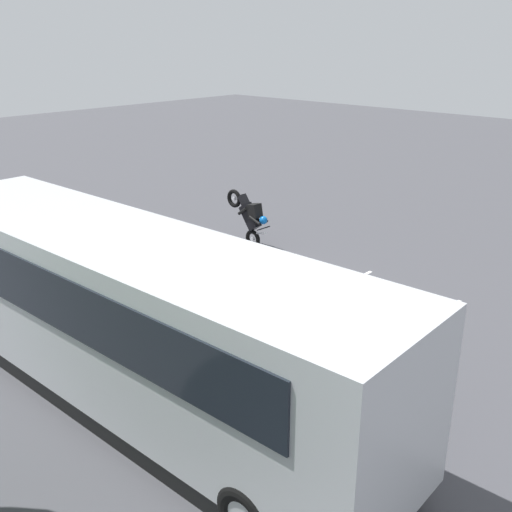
{
  "coord_description": "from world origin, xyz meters",
  "views": [
    {
      "loc": [
        -9.86,
        10.51,
        6.47
      ],
      "look_at": [
        -0.08,
        -0.07,
        1.1
      ],
      "focal_mm": 41.76,
      "sensor_mm": 36.0,
      "label": 1
    }
  ],
  "objects_px": {
    "stunt_motorcycle": "(249,215)",
    "parked_motorcycle_silver": "(345,388)",
    "tour_bus": "(128,320)",
    "spectator_left": "(246,297)",
    "spectator_far_left": "(283,314)",
    "spectator_centre": "(210,290)",
    "spectator_right": "(186,273)"
  },
  "relations": [
    {
      "from": "spectator_centre",
      "to": "spectator_right",
      "type": "distance_m",
      "value": 1.16
    },
    {
      "from": "spectator_far_left",
      "to": "spectator_centre",
      "type": "height_order",
      "value": "spectator_centre"
    },
    {
      "from": "tour_bus",
      "to": "parked_motorcycle_silver",
      "type": "bearing_deg",
      "value": -143.18
    },
    {
      "from": "tour_bus",
      "to": "stunt_motorcycle",
      "type": "bearing_deg",
      "value": -60.89
    },
    {
      "from": "spectator_left",
      "to": "parked_motorcycle_silver",
      "type": "height_order",
      "value": "spectator_left"
    },
    {
      "from": "stunt_motorcycle",
      "to": "parked_motorcycle_silver",
      "type": "bearing_deg",
      "value": 144.15
    },
    {
      "from": "parked_motorcycle_silver",
      "to": "stunt_motorcycle",
      "type": "bearing_deg",
      "value": -35.85
    },
    {
      "from": "tour_bus",
      "to": "parked_motorcycle_silver",
      "type": "distance_m",
      "value": 4.1
    },
    {
      "from": "spectator_centre",
      "to": "stunt_motorcycle",
      "type": "distance_m",
      "value": 6.01
    },
    {
      "from": "spectator_left",
      "to": "stunt_motorcycle",
      "type": "bearing_deg",
      "value": -47.37
    },
    {
      "from": "spectator_left",
      "to": "spectator_far_left",
      "type": "bearing_deg",
      "value": 176.02
    },
    {
      "from": "stunt_motorcycle",
      "to": "spectator_right",
      "type": "bearing_deg",
      "value": 116.36
    },
    {
      "from": "spectator_far_left",
      "to": "parked_motorcycle_silver",
      "type": "xyz_separation_m",
      "value": [
        -2.12,
        0.77,
        -0.5
      ]
    },
    {
      "from": "spectator_left",
      "to": "spectator_right",
      "type": "relative_size",
      "value": 0.92
    },
    {
      "from": "spectator_left",
      "to": "spectator_centre",
      "type": "xyz_separation_m",
      "value": [
        0.74,
        0.39,
        0.09
      ]
    },
    {
      "from": "spectator_right",
      "to": "parked_motorcycle_silver",
      "type": "xyz_separation_m",
      "value": [
        -5.15,
        0.73,
        -0.6
      ]
    },
    {
      "from": "spectator_far_left",
      "to": "parked_motorcycle_silver",
      "type": "bearing_deg",
      "value": 160.06
    },
    {
      "from": "tour_bus",
      "to": "stunt_motorcycle",
      "type": "distance_m",
      "value": 8.89
    },
    {
      "from": "spectator_far_left",
      "to": "parked_motorcycle_silver",
      "type": "distance_m",
      "value": 2.31
    },
    {
      "from": "parked_motorcycle_silver",
      "to": "stunt_motorcycle",
      "type": "distance_m",
      "value": 9.22
    },
    {
      "from": "stunt_motorcycle",
      "to": "spectator_centre",
      "type": "bearing_deg",
      "value": 124.87
    },
    {
      "from": "stunt_motorcycle",
      "to": "tour_bus",
      "type": "bearing_deg",
      "value": 119.11
    },
    {
      "from": "spectator_centre",
      "to": "parked_motorcycle_silver",
      "type": "relative_size",
      "value": 0.88
    },
    {
      "from": "stunt_motorcycle",
      "to": "spectator_far_left",
      "type": "bearing_deg",
      "value": 139.14
    },
    {
      "from": "tour_bus",
      "to": "spectator_left",
      "type": "relative_size",
      "value": 6.71
    },
    {
      "from": "spectator_far_left",
      "to": "parked_motorcycle_silver",
      "type": "relative_size",
      "value": 0.81
    },
    {
      "from": "spectator_far_left",
      "to": "spectator_centre",
      "type": "distance_m",
      "value": 1.93
    },
    {
      "from": "spectator_right",
      "to": "tour_bus",
      "type": "bearing_deg",
      "value": 123.0
    },
    {
      "from": "spectator_centre",
      "to": "stunt_motorcycle",
      "type": "bearing_deg",
      "value": -55.13
    },
    {
      "from": "tour_bus",
      "to": "spectator_far_left",
      "type": "relative_size",
      "value": 6.75
    },
    {
      "from": "spectator_far_left",
      "to": "spectator_right",
      "type": "xyz_separation_m",
      "value": [
        3.03,
        0.04,
        0.09
      ]
    },
    {
      "from": "spectator_right",
      "to": "spectator_centre",
      "type": "bearing_deg",
      "value": 166.43
    }
  ]
}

